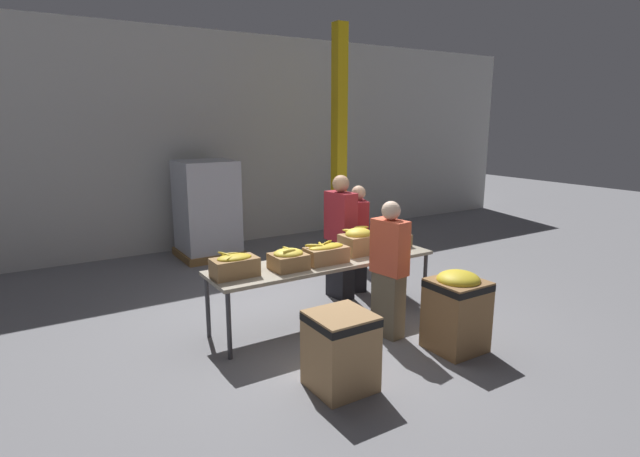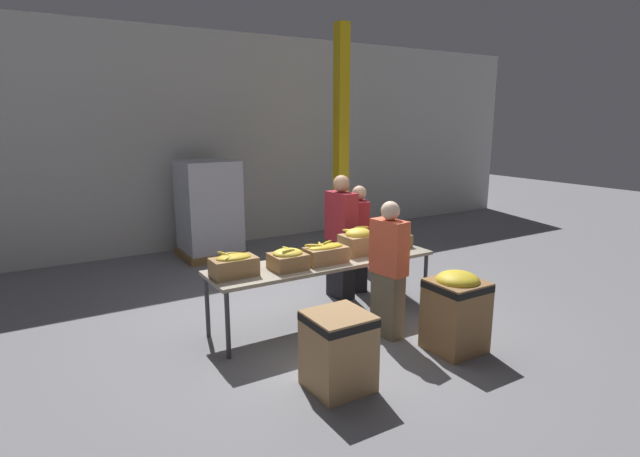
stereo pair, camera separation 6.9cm
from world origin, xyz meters
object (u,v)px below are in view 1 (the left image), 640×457
support_pillar (339,143)px  banana_box_1 (288,259)px  volunteer_0 (389,270)px  donation_bin_1 (457,308)px  donation_bin_0 (340,348)px  banana_box_0 (235,265)px  sorting_table (324,265)px  banana_box_3 (358,241)px  volunteer_2 (340,238)px  volunteer_1 (358,239)px  pallet_stack_0 (207,210)px  banana_box_2 (326,253)px  banana_box_4 (393,238)px

support_pillar → banana_box_1: bearing=-133.2°
banana_box_1 → volunteer_0: volunteer_0 is taller
donation_bin_1 → donation_bin_0: bearing=180.0°
banana_box_0 → sorting_table: bearing=0.3°
sorting_table → banana_box_3: bearing=5.3°
volunteer_2 → donation_bin_0: bearing=-38.1°
banana_box_3 → volunteer_1: 0.87m
volunteer_1 → pallet_stack_0: size_ratio=0.88×
donation_bin_1 → banana_box_1: bearing=135.2°
volunteer_0 → volunteer_1: bearing=-32.2°
sorting_table → donation_bin_0: 1.58m
banana_box_0 → volunteer_2: volunteer_2 is taller
donation_bin_0 → support_pillar: 4.97m
donation_bin_0 → pallet_stack_0: (0.53, 4.95, 0.46)m
donation_bin_0 → donation_bin_1: (1.49, 0.00, 0.07)m
banana_box_3 → sorting_table: bearing=-174.7°
donation_bin_0 → volunteer_2: bearing=55.7°
sorting_table → support_pillar: 3.42m
banana_box_0 → banana_box_2: (1.11, -0.08, -0.01)m
banana_box_3 → banana_box_4: 0.59m
volunteer_0 → support_pillar: (1.52, 3.24, 1.23)m
donation_bin_1 → sorting_table: bearing=119.6°
banana_box_3 → donation_bin_0: size_ratio=0.59×
banana_box_0 → donation_bin_0: (0.44, -1.37, -0.51)m
volunteer_0 → volunteer_2: (0.25, 1.32, 0.07)m
banana_box_3 → support_pillar: (1.38, 2.47, 1.07)m
banana_box_0 → volunteer_1: 2.30m
volunteer_0 → pallet_stack_0: (-0.57, 4.30, 0.08)m
volunteer_0 → pallet_stack_0: 4.34m
banana_box_2 → donation_bin_0: bearing=-117.5°
sorting_table → donation_bin_1: 1.60m
banana_box_0 → banana_box_4: 2.26m
banana_box_3 → volunteer_2: bearing=79.0°
banana_box_3 → support_pillar: size_ratio=0.11×
banana_box_4 → pallet_stack_0: pallet_stack_0 is taller
sorting_table → volunteer_1: size_ratio=1.87×
volunteer_0 → pallet_stack_0: bearing=-1.0°
sorting_table → donation_bin_0: size_ratio=3.92×
banana_box_1 → volunteer_2: (1.17, 0.68, -0.05)m
sorting_table → banana_box_1: 0.56m
banana_box_4 → donation_bin_1: 1.55m
banana_box_3 → donation_bin_0: bearing=-131.0°
banana_box_2 → support_pillar: (1.95, 2.61, 1.11)m
sorting_table → pallet_stack_0: pallet_stack_0 is taller
banana_box_2 → volunteer_0: (0.43, -0.63, -0.12)m
volunteer_0 → banana_box_3: bearing=-18.8°
banana_box_0 → banana_box_2: banana_box_0 is taller
banana_box_0 → banana_box_1: 0.62m
banana_box_0 → volunteer_1: size_ratio=0.32×
banana_box_1 → volunteer_1: size_ratio=0.25×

